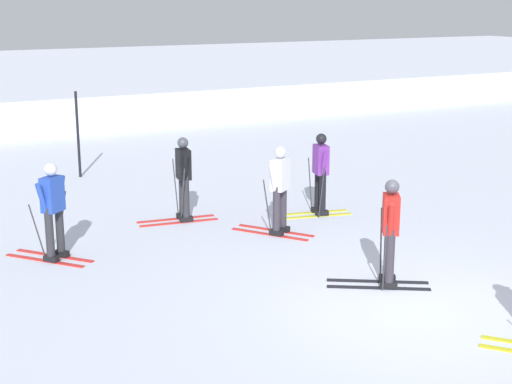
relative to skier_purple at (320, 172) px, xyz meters
name	(u,v)px	position (x,y,z in m)	size (l,w,h in m)	color
ground_plane	(417,310)	(-1.42, -4.89, -0.92)	(120.00, 120.00, 0.00)	silver
far_snow_ridge	(64,102)	(-1.42, 15.51, -0.31)	(80.00, 7.64, 1.21)	silver
skier_purple	(320,172)	(0.00, 0.00, 0.00)	(1.64, 0.98, 1.71)	gold
skier_blue	(53,209)	(-5.53, -0.28, 0.00)	(1.30, 1.47, 1.71)	red
skier_red	(390,230)	(-1.22, -3.91, 0.00)	(1.55, 1.17, 1.71)	black
skier_white	(280,188)	(-1.40, -0.79, 0.00)	(1.21, 1.53, 1.71)	red
skier_black	(183,177)	(-2.66, 0.90, 0.00)	(1.64, 1.00, 1.71)	red
trail_marker_pole	(78,135)	(-3.49, 5.71, 0.16)	(0.07, 0.07, 2.16)	black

